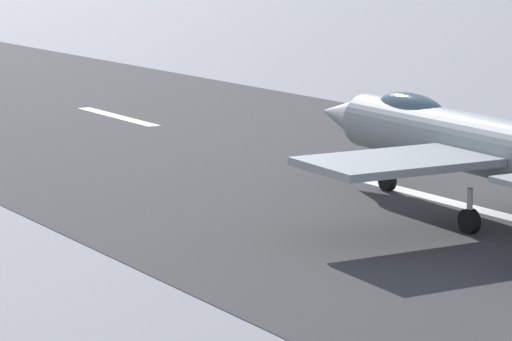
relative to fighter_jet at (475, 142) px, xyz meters
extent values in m
plane|color=gray|center=(2.66, -0.84, -2.43)|extent=(400.00, 400.00, 0.00)
cube|color=#333333|center=(2.66, -0.84, -2.42)|extent=(240.00, 26.00, 0.02)
cube|color=white|center=(2.40, -0.84, -2.41)|extent=(8.00, 0.70, 0.00)
cube|color=white|center=(27.22, -0.84, -2.41)|extent=(8.00, 0.70, 0.00)
cylinder|color=gray|center=(-0.05, 0.00, -0.07)|extent=(12.76, 2.80, 1.92)
cone|color=gray|center=(7.72, -0.54, -0.07)|extent=(3.03, 1.83, 1.63)
ellipsoid|color=#3F5160|center=(3.51, -0.25, 0.65)|extent=(3.67, 1.35, 1.10)
cube|color=gray|center=(-0.79, 3.80, -0.17)|extent=(3.78, 5.77, 0.24)
cylinder|color=silver|center=(4.81, -0.34, -1.73)|extent=(0.18, 0.18, 1.40)
cylinder|color=black|center=(4.81, -0.34, -2.05)|extent=(0.78, 0.35, 0.76)
cylinder|color=silver|center=(-1.74, 1.73, -1.73)|extent=(0.18, 0.18, 1.40)
cylinder|color=black|center=(-1.74, 1.73, -2.05)|extent=(0.78, 0.35, 0.76)
cube|color=#1E2338|center=(16.94, -9.47, -2.01)|extent=(0.24, 0.36, 0.84)
cube|color=yellow|center=(16.94, -9.47, -1.39)|extent=(0.50, 0.52, 0.57)
sphere|color=tan|center=(16.94, -9.47, -0.95)|extent=(0.22, 0.22, 0.22)
cylinder|color=yellow|center=(16.75, -9.23, -1.42)|extent=(0.10, 0.10, 0.54)
cylinder|color=yellow|center=(17.13, -9.70, -1.42)|extent=(0.10, 0.10, 0.54)
cone|color=orange|center=(20.92, -13.90, -2.16)|extent=(0.44, 0.44, 0.55)
camera|label=1|loc=(-29.22, 27.00, 6.21)|focal=87.63mm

